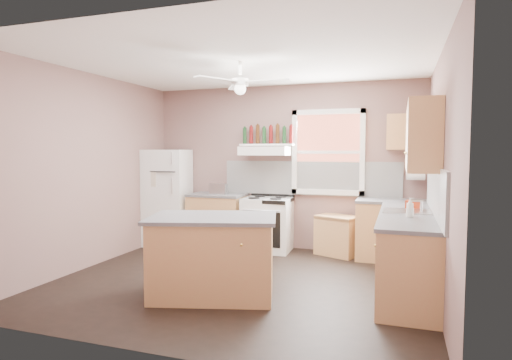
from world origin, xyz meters
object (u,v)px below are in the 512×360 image
(cart, at_px, (338,235))
(island, at_px, (213,258))
(refrigerator, at_px, (168,197))
(toaster, at_px, (218,189))
(stove, at_px, (267,224))

(cart, xyz_separation_m, island, (-1.06, -2.32, 0.12))
(refrigerator, distance_m, toaster, 0.96)
(refrigerator, distance_m, cart, 2.95)
(stove, height_order, cart, stove)
(cart, bearing_deg, refrigerator, -154.06)
(cart, bearing_deg, stove, -154.23)
(island, bearing_deg, toaster, 96.70)
(refrigerator, bearing_deg, stove, -4.66)
(stove, bearing_deg, cart, 0.49)
(toaster, distance_m, cart, 2.08)
(refrigerator, relative_size, cart, 2.65)
(cart, bearing_deg, toaster, -153.27)
(toaster, relative_size, cart, 0.45)
(refrigerator, height_order, stove, refrigerator)
(island, bearing_deg, refrigerator, 114.78)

